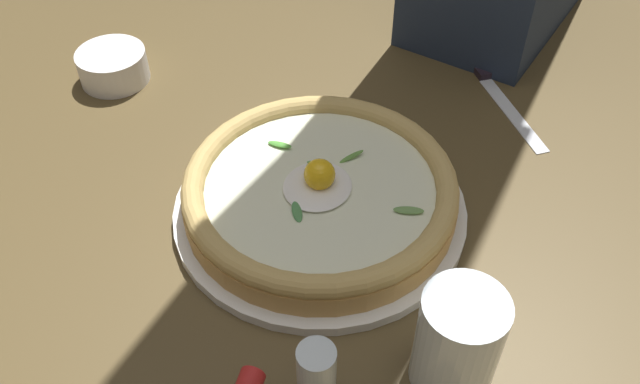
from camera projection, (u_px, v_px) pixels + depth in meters
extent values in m
cube|color=brown|center=(331.00, 239.00, 0.73)|extent=(2.40, 2.40, 0.03)
cylinder|color=white|center=(320.00, 209.00, 0.73)|extent=(0.32, 0.32, 0.01)
cylinder|color=tan|center=(320.00, 197.00, 0.72)|extent=(0.29, 0.29, 0.03)
torus|color=tan|center=(320.00, 184.00, 0.71)|extent=(0.29, 0.29, 0.02)
cylinder|color=#EDF1CE|center=(320.00, 187.00, 0.71)|extent=(0.25, 0.25, 0.00)
ellipsoid|color=white|center=(317.00, 186.00, 0.70)|extent=(0.08, 0.07, 0.01)
sphere|color=yellow|center=(320.00, 174.00, 0.70)|extent=(0.03, 0.03, 0.03)
ellipsoid|color=#618D48|center=(409.00, 210.00, 0.68)|extent=(0.02, 0.03, 0.01)
ellipsoid|color=#598D39|center=(351.00, 157.00, 0.74)|extent=(0.03, 0.02, 0.01)
ellipsoid|color=#4D7F3A|center=(316.00, 164.00, 0.73)|extent=(0.01, 0.02, 0.00)
ellipsoid|color=#468447|center=(297.00, 212.00, 0.68)|extent=(0.03, 0.02, 0.01)
ellipsoid|color=#4F9E38|center=(280.00, 145.00, 0.75)|extent=(0.01, 0.03, 0.01)
cylinder|color=white|center=(113.00, 66.00, 0.90)|extent=(0.09, 0.09, 0.04)
cube|color=silver|center=(513.00, 114.00, 0.86)|extent=(0.12, 0.12, 0.00)
cube|color=black|center=(473.00, 61.00, 0.93)|extent=(0.07, 0.07, 0.01)
cylinder|color=silver|center=(458.00, 342.00, 0.56)|extent=(0.07, 0.07, 0.11)
cylinder|color=white|center=(454.00, 358.00, 0.58)|extent=(0.07, 0.07, 0.06)
cylinder|color=silver|center=(316.00, 383.00, 0.54)|extent=(0.03, 0.03, 0.09)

